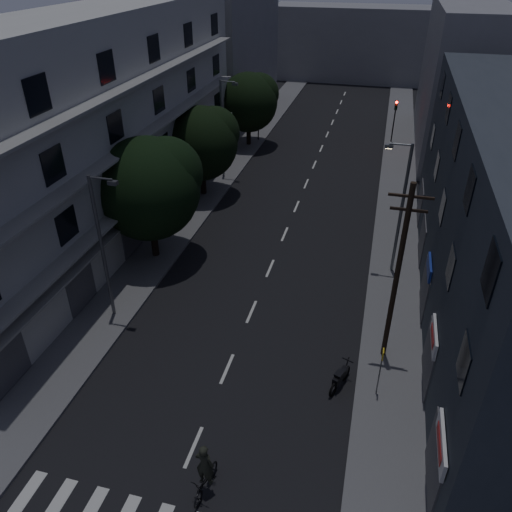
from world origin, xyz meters
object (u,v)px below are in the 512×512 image
at_px(motorcycle, 340,378).
at_px(bus_stop_sign, 381,364).
at_px(cyclist, 206,476).
at_px(utility_pole, 397,273).

bearing_deg(motorcycle, bus_stop_sign, 15.52).
bearing_deg(cyclist, utility_pole, 61.99).
height_order(utility_pole, bus_stop_sign, utility_pole).
distance_m(motorcycle, cyclist, 7.59).
bearing_deg(motorcycle, utility_pole, 74.74).
height_order(motorcycle, cyclist, cyclist).
distance_m(utility_pole, bus_stop_sign, 4.01).
xyz_separation_m(bus_stop_sign, cyclist, (-5.80, -6.19, -1.08)).
height_order(utility_pole, motorcycle, utility_pole).
bearing_deg(motorcycle, cyclist, -102.31).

